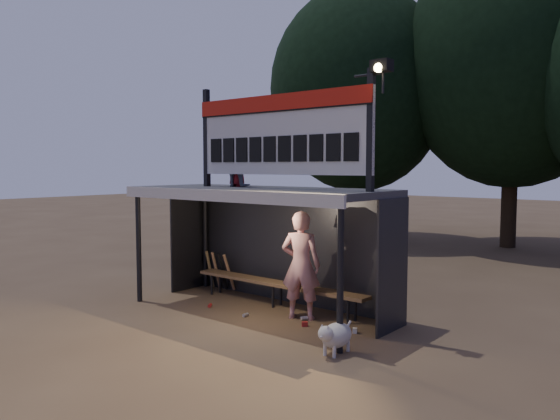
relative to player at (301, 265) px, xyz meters
name	(u,v)px	position (x,y,z in m)	size (l,w,h in m)	color
ground	(258,312)	(-0.87, -0.17, -0.97)	(80.00, 80.00, 0.00)	brown
player	(301,265)	(0.00, 0.00, 0.00)	(0.71, 0.46, 1.93)	white
child_a	(237,157)	(-1.62, 0.07, 1.94)	(0.57, 0.44, 1.17)	gray
child_b	(237,162)	(-1.68, 0.13, 1.84)	(0.47, 0.31, 0.97)	maroon
dugout_shelter	(266,213)	(-0.87, 0.08, 0.88)	(5.10, 2.08, 2.32)	#3A3A3D
scoreboard_assembly	(281,132)	(-0.32, -0.18, 2.36)	(4.10, 0.27, 1.99)	black
bench	(277,284)	(-0.87, 0.38, -0.53)	(4.00, 0.35, 0.48)	brown
tree_left	(358,90)	(-4.87, 9.83, 4.55)	(6.46, 6.46, 9.27)	#311E15
tree_mid	(514,61)	(0.13, 11.33, 5.20)	(7.22, 7.22, 10.36)	#2F2115
dog	(335,335)	(1.51, -1.16, -0.69)	(0.36, 0.81, 0.49)	beige
bats	(219,271)	(-2.75, 0.65, -0.54)	(0.68, 0.35, 0.84)	olive
litter	(291,321)	(0.03, -0.34, -0.93)	(3.15, 0.65, 0.08)	#A1201B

